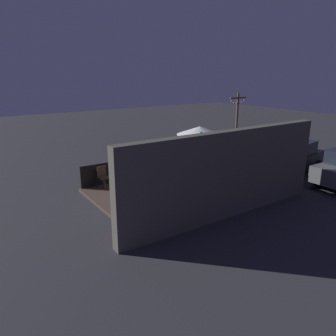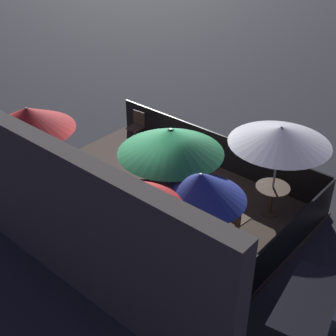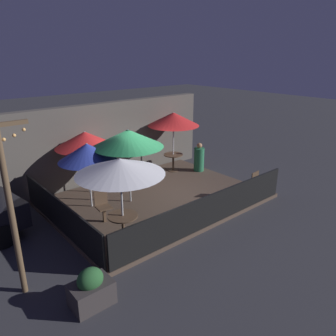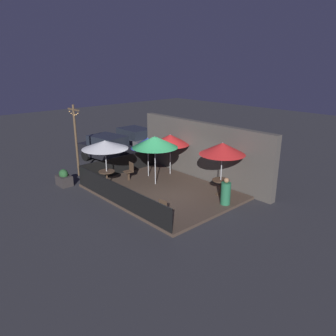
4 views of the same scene
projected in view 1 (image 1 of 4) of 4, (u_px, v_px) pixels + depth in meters
name	position (u px, v px, depth m)	size (l,w,h in m)	color
ground_plane	(179.00, 193.00, 13.61)	(60.00, 60.00, 0.00)	#2D2D33
patio_deck	(179.00, 191.00, 13.59)	(6.80, 5.01, 0.12)	#47382D
building_wall	(227.00, 175.00, 11.01)	(8.40, 0.36, 3.02)	#4C4742
fence_front	(148.00, 166.00, 15.39)	(6.60, 0.05, 0.95)	black
fence_side_left	(237.00, 166.00, 15.25)	(0.05, 4.81, 0.95)	black
patio_umbrella_0	(155.00, 155.00, 10.52)	(2.04, 2.04, 2.42)	#B2B2B7
patio_umbrella_1	(200.00, 131.00, 15.47)	(2.20, 2.20, 2.24)	#B2B2B7
patio_umbrella_2	(230.00, 145.00, 13.51)	(1.78, 1.78, 2.07)	#B2B2B7
patio_umbrella_3	(241.00, 150.00, 12.34)	(2.03, 2.03, 2.16)	#B2B2B7
patio_umbrella_4	(201.00, 138.00, 13.19)	(2.21, 2.21, 2.41)	#B2B2B7
dining_table_0	(155.00, 201.00, 10.97)	(0.78, 0.78, 0.71)	#4C3828
dining_table_1	(199.00, 161.00, 15.89)	(0.78, 0.78, 0.72)	#4C3828
patio_chair_0	(214.00, 168.00, 14.84)	(0.44, 0.44, 0.92)	#4C3828
patio_chair_1	(103.00, 176.00, 13.72)	(0.43, 0.43, 0.92)	#4C3828
patron_0	(124.00, 201.00, 11.08)	(0.53, 0.53, 1.18)	#236642
planter_box	(206.00, 156.00, 18.03)	(0.82, 0.57, 0.84)	#332D2D
light_post	(236.00, 126.00, 17.00)	(1.10, 0.12, 3.81)	brown
parked_car_0	(291.00, 157.00, 15.90)	(4.13, 2.27, 1.62)	black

